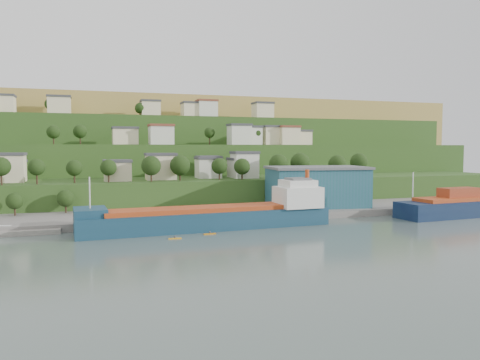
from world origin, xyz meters
name	(u,v)px	position (x,y,z in m)	size (l,w,h in m)	color
ground	(215,235)	(0.00, 0.00, 0.00)	(500.00, 500.00, 0.00)	#44524B
quay	(254,215)	(20.00, 28.00, 0.00)	(220.00, 26.00, 4.00)	slate
hillside	(140,183)	(0.02, 168.70, 0.08)	(360.00, 211.21, 96.00)	#284719
cargo_ship_near	(216,218)	(2.86, 9.27, 2.68)	(65.65, 13.59, 16.76)	#123446
warehouse	(317,186)	(41.72, 28.76, 8.43)	(33.18, 22.83, 12.80)	#205962
dinghy	(2,227)	(-48.45, 17.94, 1.62)	(4.20, 1.57, 0.84)	silver
kayak_orange	(210,233)	(-0.81, 1.86, 0.23)	(3.08, 0.70, 0.76)	orange
kayak_yellow	(175,238)	(-9.82, -1.20, 0.22)	(2.97, 0.62, 0.74)	orange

